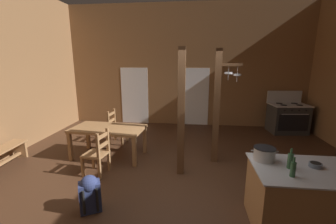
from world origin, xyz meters
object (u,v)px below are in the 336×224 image
Objects in this scene: kitchen_island at (333,201)px; mixing_bowl_on_counter at (315,165)px; ladderback_chair_near_window at (98,153)px; bottle_short_on_counter at (290,160)px; bottle_tall_on_counter at (293,169)px; backpack at (90,192)px; ladderback_chair_by_post at (116,127)px; dining_table at (108,131)px; stove_range at (287,118)px; stockpot_on_counter at (264,154)px.

kitchen_island is 13.29× the size of mixing_bowl_on_counter.
bottle_short_on_counter is (3.23, -1.15, 0.56)m from ladderback_chair_near_window.
mixing_bowl_on_counter is (3.59, -1.07, 0.48)m from ladderback_chair_near_window.
bottle_tall_on_counter reaches higher than mixing_bowl_on_counter.
bottle_short_on_counter is (2.87, -0.01, 0.70)m from backpack.
bottle_tall_on_counter reaches higher than kitchen_island.
kitchen_island is at bearing -17.72° from mixing_bowl_on_counter.
ladderback_chair_by_post is 4.59m from bottle_short_on_counter.
bottle_tall_on_counter is at bearing -34.42° from dining_table.
stove_range is (1.13, 4.54, 0.03)m from kitchen_island.
bottle_short_on_counter reaches higher than dining_table.
stove_range is 4.79m from stockpot_on_counter.
stockpot_on_counter is at bearing 166.69° from mixing_bowl_on_counter.
ladderback_chair_by_post reaches higher than dining_table.
ladderback_chair_near_window is 1.59× the size of backpack.
stockpot_on_counter is 0.50m from bottle_tall_on_counter.
ladderback_chair_near_window reaches higher than backpack.
backpack is 2.95m from bottle_short_on_counter.
backpack is at bearing -175.18° from stockpot_on_counter.
dining_table is 6.85× the size of bottle_tall_on_counter.
dining_table is 3.91m from bottle_short_on_counter.
ladderback_chair_by_post is at bearing 98.39° from dining_table.
mixing_bowl_on_counter is 0.63× the size of bottle_tall_on_counter.
bottle_tall_on_counter is (3.17, -1.38, 0.55)m from ladderback_chair_near_window.
dining_table is at bearing 152.35° from mixing_bowl_on_counter.
stockpot_on_counter is at bearing 139.38° from bottle_short_on_counter.
stockpot_on_counter is at bearing -40.39° from ladderback_chair_by_post.
stove_range is 3.51× the size of stockpot_on_counter.
ladderback_chair_near_window is 1.82m from ladderback_chair_by_post.
mixing_bowl_on_counter is 0.38m from bottle_short_on_counter.
ladderback_chair_by_post is (-4.08, 2.95, 0.00)m from kitchen_island.
mixing_bowl_on_counter is (0.63, -0.15, -0.07)m from stockpot_on_counter.
kitchen_island is 5.04m from ladderback_chair_by_post.
bottle_short_on_counter is (0.06, 0.23, 0.01)m from bottle_tall_on_counter.
mixing_bowl_on_counter reaches higher than ladderback_chair_near_window.
mixing_bowl_on_counter is 0.58× the size of bottle_short_on_counter.
ladderback_chair_near_window is at bearing 156.56° from bottle_tall_on_counter.
bottle_short_on_counter is (-0.36, -0.08, 0.08)m from mixing_bowl_on_counter.
ladderback_chair_by_post is 2.53× the size of stockpot_on_counter.
mixing_bowl_on_counter is at bearing -27.65° from dining_table.
bottle_tall_on_counter is at bearing -161.19° from kitchen_island.
dining_table is 1.86× the size of ladderback_chair_near_window.
stove_range reaches higher than ladderback_chair_near_window.
bottle_tall_on_counter is 0.24m from bottle_short_on_counter.
kitchen_island is 1.64× the size of stove_range.
stockpot_on_counter is 1.33× the size of bottle_short_on_counter.
bottle_tall_on_counter reaches higher than backpack.
kitchen_island is 2.28× the size of ladderback_chair_near_window.
bottle_short_on_counter reaches higher than ladderback_chair_by_post.
ladderback_chair_near_window is 3.50m from bottle_tall_on_counter.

